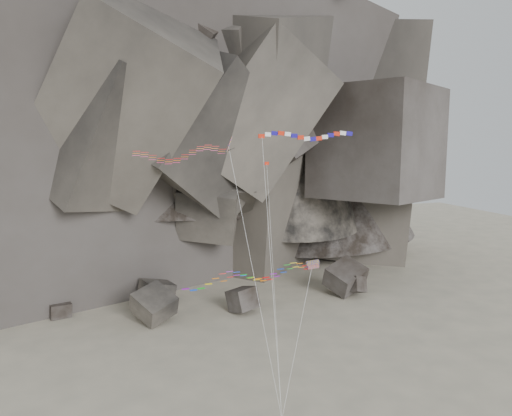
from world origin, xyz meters
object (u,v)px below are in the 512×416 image
object	(u,v)px
parafoil_kite	(246,275)
pennant_kite	(270,230)
banner_kite	(306,137)
delta_kite	(178,153)

from	to	relation	value
parafoil_kite	pennant_kite	xyz separation A→B (m)	(2.01, -1.70, 4.95)
parafoil_kite	banner_kite	bearing A→B (deg)	14.06
banner_kite	parafoil_kite	distance (m)	15.71
parafoil_kite	pennant_kite	size ratio (longest dim) A/B	0.64
delta_kite	parafoil_kite	world-z (taller)	delta_kite
parafoil_kite	delta_kite	bearing A→B (deg)	177.97
delta_kite	banner_kite	world-z (taller)	banner_kite
delta_kite	pennant_kite	xyz separation A→B (m)	(8.66, -2.66, -7.60)
banner_kite	pennant_kite	xyz separation A→B (m)	(-4.90, -2.66, -9.13)
banner_kite	pennant_kite	bearing A→B (deg)	-137.88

